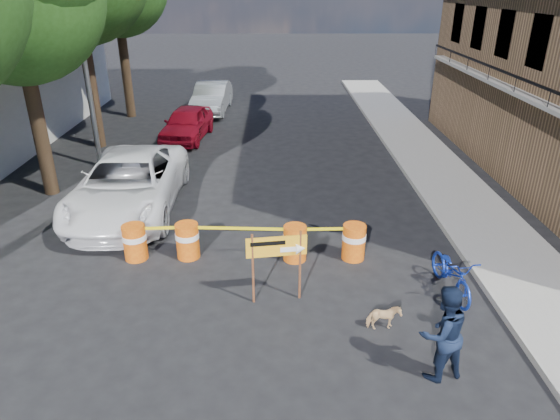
{
  "coord_description": "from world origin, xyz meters",
  "views": [
    {
      "loc": [
        0.38,
        -8.0,
        6.25
      ],
      "look_at": [
        0.52,
        2.74,
        1.3
      ],
      "focal_mm": 32.0,
      "sensor_mm": 36.0,
      "label": 1
    }
  ],
  "objects_px": {
    "detour_sign": "(284,252)",
    "sedan_red": "(187,123)",
    "barrel_far_left": "(135,241)",
    "barrel_mid_right": "(295,242)",
    "barrel_mid_left": "(188,240)",
    "bicycle": "(455,255)",
    "dog": "(384,318)",
    "sedan_silver": "(212,97)",
    "suv_white": "(129,184)",
    "barrel_far_right": "(354,241)",
    "pedestrian": "(443,333)"
  },
  "relations": [
    {
      "from": "detour_sign",
      "to": "sedan_red",
      "type": "relative_size",
      "value": 0.4
    },
    {
      "from": "detour_sign",
      "to": "barrel_far_left",
      "type": "bearing_deg",
      "value": 145.59
    },
    {
      "from": "barrel_mid_right",
      "to": "barrel_mid_left",
      "type": "bearing_deg",
      "value": 176.69
    },
    {
      "from": "bicycle",
      "to": "sedan_red",
      "type": "distance_m",
      "value": 14.0
    },
    {
      "from": "bicycle",
      "to": "dog",
      "type": "xyz_separation_m",
      "value": [
        -1.73,
        -1.28,
        -0.66
      ]
    },
    {
      "from": "detour_sign",
      "to": "sedan_silver",
      "type": "distance_m",
      "value": 17.29
    },
    {
      "from": "barrel_mid_left",
      "to": "dog",
      "type": "relative_size",
      "value": 1.4
    },
    {
      "from": "suv_white",
      "to": "sedan_silver",
      "type": "xyz_separation_m",
      "value": [
        1.08,
        12.28,
        -0.09
      ]
    },
    {
      "from": "detour_sign",
      "to": "sedan_silver",
      "type": "xyz_separation_m",
      "value": [
        -3.37,
        16.95,
        -0.43
      ]
    },
    {
      "from": "barrel_far_left",
      "to": "sedan_silver",
      "type": "height_order",
      "value": "sedan_silver"
    },
    {
      "from": "barrel_far_right",
      "to": "bicycle",
      "type": "bearing_deg",
      "value": -38.02
    },
    {
      "from": "dog",
      "to": "suv_white",
      "type": "distance_m",
      "value": 8.58
    },
    {
      "from": "detour_sign",
      "to": "suv_white",
      "type": "xyz_separation_m",
      "value": [
        -4.45,
        4.67,
        -0.34
      ]
    },
    {
      "from": "sedan_red",
      "to": "barrel_mid_right",
      "type": "bearing_deg",
      "value": -60.89
    },
    {
      "from": "barrel_far_right",
      "to": "detour_sign",
      "type": "distance_m",
      "value": 2.57
    },
    {
      "from": "dog",
      "to": "sedan_red",
      "type": "distance_m",
      "value": 14.31
    },
    {
      "from": "barrel_far_right",
      "to": "suv_white",
      "type": "xyz_separation_m",
      "value": [
        -6.2,
        2.94,
        0.36
      ]
    },
    {
      "from": "barrel_far_left",
      "to": "suv_white",
      "type": "distance_m",
      "value": 3.02
    },
    {
      "from": "barrel_mid_left",
      "to": "pedestrian",
      "type": "bearing_deg",
      "value": -40.1
    },
    {
      "from": "bicycle",
      "to": "dog",
      "type": "bearing_deg",
      "value": -149.87
    },
    {
      "from": "barrel_far_right",
      "to": "pedestrian",
      "type": "height_order",
      "value": "pedestrian"
    },
    {
      "from": "suv_white",
      "to": "bicycle",
      "type": "bearing_deg",
      "value": -29.37
    },
    {
      "from": "barrel_far_left",
      "to": "suv_white",
      "type": "bearing_deg",
      "value": 106.59
    },
    {
      "from": "barrel_mid_left",
      "to": "detour_sign",
      "type": "bearing_deg",
      "value": -38.68
    },
    {
      "from": "barrel_mid_right",
      "to": "sedan_silver",
      "type": "bearing_deg",
      "value": 103.58
    },
    {
      "from": "barrel_far_right",
      "to": "barrel_mid_right",
      "type": "bearing_deg",
      "value": -178.65
    },
    {
      "from": "suv_white",
      "to": "barrel_mid_left",
      "type": "bearing_deg",
      "value": -53.62
    },
    {
      "from": "barrel_far_left",
      "to": "pedestrian",
      "type": "height_order",
      "value": "pedestrian"
    },
    {
      "from": "pedestrian",
      "to": "sedan_silver",
      "type": "bearing_deg",
      "value": -89.84
    },
    {
      "from": "sedan_red",
      "to": "barrel_mid_left",
      "type": "bearing_deg",
      "value": -74.24
    },
    {
      "from": "barrel_far_left",
      "to": "detour_sign",
      "type": "height_order",
      "value": "detour_sign"
    },
    {
      "from": "pedestrian",
      "to": "sedan_silver",
      "type": "height_order",
      "value": "pedestrian"
    },
    {
      "from": "barrel_mid_left",
      "to": "bicycle",
      "type": "height_order",
      "value": "bicycle"
    },
    {
      "from": "barrel_far_left",
      "to": "bicycle",
      "type": "distance_m",
      "value": 7.43
    },
    {
      "from": "barrel_far_right",
      "to": "sedan_red",
      "type": "bearing_deg",
      "value": 118.78
    },
    {
      "from": "barrel_mid_left",
      "to": "detour_sign",
      "type": "distance_m",
      "value": 3.05
    },
    {
      "from": "barrel_mid_right",
      "to": "barrel_far_right",
      "type": "relative_size",
      "value": 1.0
    },
    {
      "from": "suv_white",
      "to": "pedestrian",
      "type": "bearing_deg",
      "value": -45.34
    },
    {
      "from": "detour_sign",
      "to": "dog",
      "type": "xyz_separation_m",
      "value": [
        1.93,
        -1.04,
        -0.91
      ]
    },
    {
      "from": "barrel_mid_left",
      "to": "sedan_red",
      "type": "distance_m",
      "value": 10.3
    },
    {
      "from": "barrel_mid_right",
      "to": "pedestrian",
      "type": "xyz_separation_m",
      "value": [
        2.3,
        -4.0,
        0.42
      ]
    },
    {
      "from": "barrel_mid_left",
      "to": "bicycle",
      "type": "bearing_deg",
      "value": -15.09
    },
    {
      "from": "barrel_mid_right",
      "to": "dog",
      "type": "distance_m",
      "value": 3.19
    },
    {
      "from": "barrel_far_right",
      "to": "suv_white",
      "type": "bearing_deg",
      "value": 154.65
    },
    {
      "from": "barrel_far_right",
      "to": "sedan_red",
      "type": "height_order",
      "value": "sedan_red"
    },
    {
      "from": "detour_sign",
      "to": "pedestrian",
      "type": "relative_size",
      "value": 0.91
    },
    {
      "from": "pedestrian",
      "to": "suv_white",
      "type": "relative_size",
      "value": 0.3
    },
    {
      "from": "barrel_mid_right",
      "to": "bicycle",
      "type": "distance_m",
      "value": 3.68
    },
    {
      "from": "dog",
      "to": "sedan_silver",
      "type": "height_order",
      "value": "sedan_silver"
    },
    {
      "from": "pedestrian",
      "to": "bicycle",
      "type": "xyz_separation_m",
      "value": [
        1.05,
        2.54,
        0.04
      ]
    }
  ]
}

